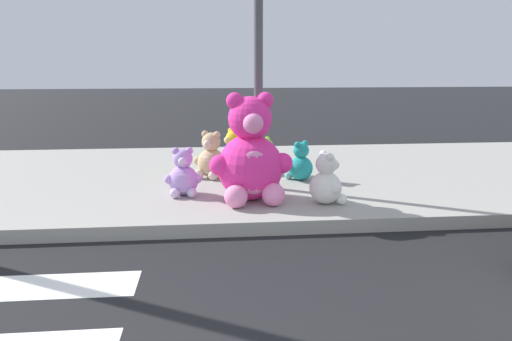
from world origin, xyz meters
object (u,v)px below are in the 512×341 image
(plush_yellow, at_px, (233,154))
(plush_white, at_px, (327,183))
(plush_teal, at_px, (300,164))
(plush_tan, at_px, (211,159))
(plush_lavender, at_px, (183,176))
(sign_pole, at_px, (258,52))
(plush_lime, at_px, (265,159))
(plush_pink_large, at_px, (251,158))

(plush_yellow, xyz_separation_m, plush_white, (0.98, -1.80, -0.01))
(plush_teal, bearing_deg, plush_tan, 167.97)
(plush_lavender, relative_size, plush_tan, 0.90)
(plush_yellow, bearing_deg, plush_lavender, -117.10)
(sign_pole, bearing_deg, plush_lime, 77.66)
(sign_pole, relative_size, plush_pink_large, 2.56)
(plush_yellow, bearing_deg, plush_white, -61.49)
(plush_lavender, bearing_deg, plush_lime, 44.60)
(plush_tan, height_order, plush_lime, plush_tan)
(sign_pole, bearing_deg, plush_yellow, 105.35)
(plush_white, bearing_deg, plush_lavender, 162.98)
(sign_pole, bearing_deg, plush_white, -48.74)
(sign_pole, relative_size, plush_white, 5.33)
(plush_teal, bearing_deg, plush_white, -84.81)
(plush_lavender, distance_m, plush_white, 1.72)
(plush_pink_large, relative_size, plush_white, 2.08)
(plush_lavender, xyz_separation_m, plush_tan, (0.33, 0.89, 0.03))
(plush_lavender, xyz_separation_m, plush_lime, (1.11, 1.10, -0.03))
(plush_pink_large, distance_m, plush_lime, 1.45)
(sign_pole, height_order, plush_lime, sign_pole)
(plush_lavender, bearing_deg, plush_teal, 22.26)
(plush_white, bearing_deg, plush_teal, 95.19)
(plush_teal, bearing_deg, plush_lavender, -157.74)
(sign_pole, bearing_deg, plush_tan, 135.86)
(plush_tan, relative_size, plush_lime, 1.25)
(plush_tan, bearing_deg, plush_teal, -12.03)
(plush_tan, distance_m, plush_yellow, 0.53)
(plush_teal, relative_size, plush_lime, 1.03)
(plush_tan, relative_size, plush_yellow, 1.04)
(sign_pole, height_order, plush_teal, sign_pole)
(plush_teal, distance_m, plush_tan, 1.23)
(plush_lavender, height_order, plush_yellow, plush_yellow)
(plush_pink_large, height_order, plush_tan, plush_pink_large)
(plush_tan, height_order, plush_white, plush_tan)
(plush_yellow, bearing_deg, plush_tan, -128.82)
(plush_lime, distance_m, plush_white, 1.69)
(sign_pole, distance_m, plush_tan, 1.67)
(plush_teal, xyz_separation_m, plush_yellow, (-0.88, 0.67, 0.03))
(plush_tan, relative_size, plush_white, 1.08)
(sign_pole, xyz_separation_m, plush_yellow, (-0.27, 1.00, -1.45))
(plush_tan, bearing_deg, plush_white, -46.71)
(sign_pole, relative_size, plush_lime, 6.13)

